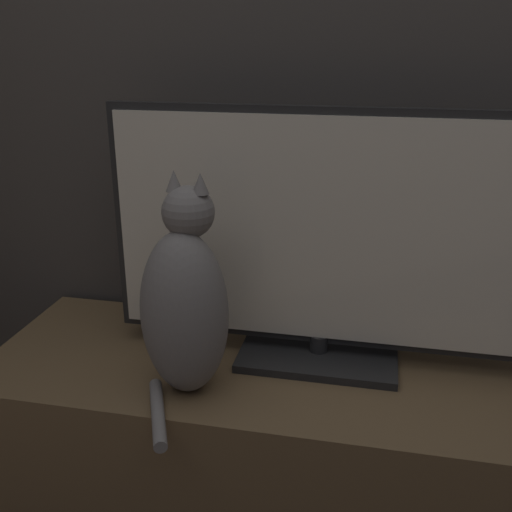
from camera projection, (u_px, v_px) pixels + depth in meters
The scene contains 3 objects.
tv_stand at pixel (274, 439), 1.55m from camera, with size 1.43×0.53×0.44m.
tv at pixel (323, 243), 1.40m from camera, with size 1.03×0.23×0.62m.
cat at pixel (186, 305), 1.31m from camera, with size 0.23×0.34×0.50m.
Camera 1 is at (0.22, -0.35, 1.20)m, focal length 42.00 mm.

